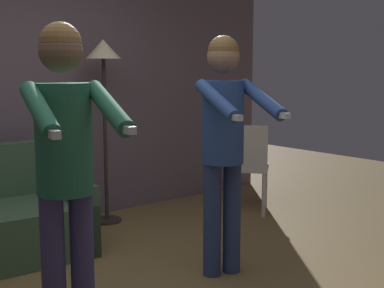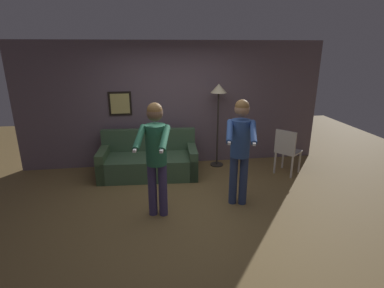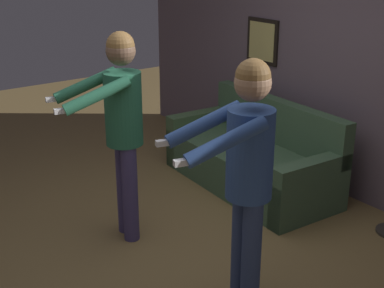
{
  "view_description": "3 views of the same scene",
  "coord_description": "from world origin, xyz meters",
  "px_view_note": "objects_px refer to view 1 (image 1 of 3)",
  "views": [
    {
      "loc": [
        -1.74,
        -2.72,
        1.51
      ],
      "look_at": [
        0.43,
        -0.14,
        1.02
      ],
      "focal_mm": 50.0,
      "sensor_mm": 36.0,
      "label": 1
    },
    {
      "loc": [
        -0.55,
        -4.24,
        2.46
      ],
      "look_at": [
        0.07,
        -0.1,
        1.1
      ],
      "focal_mm": 28.0,
      "sensor_mm": 36.0,
      "label": 2
    },
    {
      "loc": [
        3.12,
        -2.12,
        2.35
      ],
      "look_at": [
        0.16,
        0.08,
        0.97
      ],
      "focal_mm": 50.0,
      "sensor_mm": 36.0,
      "label": 3
    }
  ],
  "objects_px": {
    "torchiere_lamp": "(104,71)",
    "person_standing_right": "(224,132)",
    "dining_chair_distant": "(247,163)",
    "person_standing_left": "(65,152)"
  },
  "relations": [
    {
      "from": "dining_chair_distant",
      "to": "torchiere_lamp",
      "type": "bearing_deg",
      "value": 151.77
    },
    {
      "from": "person_standing_right",
      "to": "torchiere_lamp",
      "type": "bearing_deg",
      "value": 88.45
    },
    {
      "from": "torchiere_lamp",
      "to": "person_standing_right",
      "type": "height_order",
      "value": "torchiere_lamp"
    },
    {
      "from": "torchiere_lamp",
      "to": "dining_chair_distant",
      "type": "bearing_deg",
      "value": -28.23
    },
    {
      "from": "torchiere_lamp",
      "to": "person_standing_right",
      "type": "distance_m",
      "value": 1.76
    },
    {
      "from": "person_standing_right",
      "to": "dining_chair_distant",
      "type": "xyz_separation_m",
      "value": [
        1.3,
        1.03,
        -0.52
      ]
    },
    {
      "from": "torchiere_lamp",
      "to": "person_standing_left",
      "type": "distance_m",
      "value": 2.34
    },
    {
      "from": "person_standing_left",
      "to": "dining_chair_distant",
      "type": "distance_m",
      "value": 2.92
    },
    {
      "from": "torchiere_lamp",
      "to": "dining_chair_distant",
      "type": "distance_m",
      "value": 1.71
    },
    {
      "from": "torchiere_lamp",
      "to": "person_standing_right",
      "type": "xyz_separation_m",
      "value": [
        -0.05,
        -1.71,
        -0.42
      ]
    }
  ]
}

